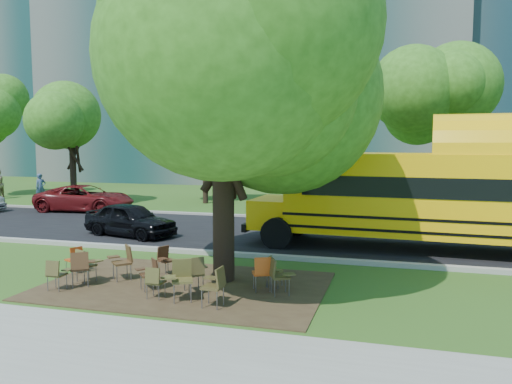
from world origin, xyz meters
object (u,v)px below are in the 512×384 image
(school_bus, at_px, (469,197))
(chair_7, at_px, (278,273))
(chair_9, at_px, (124,259))
(main_tree, at_px, (223,78))
(chair_12, at_px, (272,269))
(black_car, at_px, (130,220))
(chair_5, at_px, (181,276))
(chair_6, at_px, (215,283))
(chair_4, at_px, (156,279))
(chair_0, at_px, (56,272))
(chair_8, at_px, (75,257))
(chair_2, at_px, (81,265))
(chair_13, at_px, (263,270))
(bg_car_red, at_px, (85,198))
(pedestrian_a, at_px, (41,188))
(chair_3, at_px, (150,271))
(chair_1, at_px, (85,262))
(chair_11, at_px, (195,271))
(chair_10, at_px, (165,257))

(school_bus, distance_m, chair_7, 7.88)
(chair_9, bearing_deg, main_tree, -121.26)
(chair_12, distance_m, black_car, 8.68)
(chair_5, height_order, chair_6, chair_5)
(school_bus, bearing_deg, chair_4, -133.19)
(chair_0, distance_m, black_car, 7.22)
(chair_8, height_order, chair_12, chair_12)
(chair_9, bearing_deg, chair_2, 96.53)
(chair_6, relative_size, chair_13, 1.03)
(chair_4, distance_m, bg_car_red, 16.35)
(chair_0, distance_m, chair_2, 0.59)
(chair_4, height_order, pedestrian_a, pedestrian_a)
(school_bus, height_order, chair_6, school_bus)
(chair_0, xyz_separation_m, pedestrian_a, (-13.38, 15.84, 0.38))
(chair_7, bearing_deg, chair_3, -108.59)
(chair_3, relative_size, black_car, 0.20)
(chair_0, height_order, chair_7, chair_7)
(main_tree, distance_m, chair_1, 5.87)
(chair_1, distance_m, chair_7, 5.04)
(chair_7, distance_m, pedestrian_a, 23.73)
(chair_11, relative_size, chair_13, 1.02)
(chair_11, bearing_deg, chair_9, 125.12)
(chair_2, bearing_deg, chair_10, 12.90)
(chair_4, xyz_separation_m, chair_6, (1.52, -0.16, 0.09))
(chair_3, xyz_separation_m, chair_13, (2.68, 0.63, 0.06))
(chair_10, relative_size, chair_12, 1.01)
(chair_7, height_order, bg_car_red, bg_car_red)
(chair_0, height_order, chair_9, chair_9)
(main_tree, bearing_deg, chair_8, -173.55)
(chair_12, relative_size, pedestrian_a, 0.45)
(main_tree, height_order, chair_2, main_tree)
(main_tree, xyz_separation_m, chair_0, (-3.57, -2.00, -4.73))
(chair_7, height_order, chair_12, chair_7)
(main_tree, bearing_deg, chair_11, -103.80)
(main_tree, height_order, school_bus, main_tree)
(main_tree, relative_size, pedestrian_a, 5.11)
(main_tree, relative_size, chair_6, 9.66)
(chair_1, distance_m, chair_10, 2.07)
(chair_7, relative_size, pedestrian_a, 0.51)
(chair_1, distance_m, chair_3, 1.94)
(main_tree, height_order, chair_13, main_tree)
(chair_11, bearing_deg, main_tree, 34.69)
(chair_6, relative_size, chair_10, 1.16)
(main_tree, bearing_deg, bg_car_red, 137.41)
(chair_2, bearing_deg, pedestrian_a, 96.35)
(chair_3, height_order, chair_6, chair_6)
(school_bus, relative_size, chair_0, 17.12)
(chair_3, height_order, bg_car_red, bg_car_red)
(chair_8, bearing_deg, chair_7, -68.12)
(chair_5, relative_size, chair_10, 1.22)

